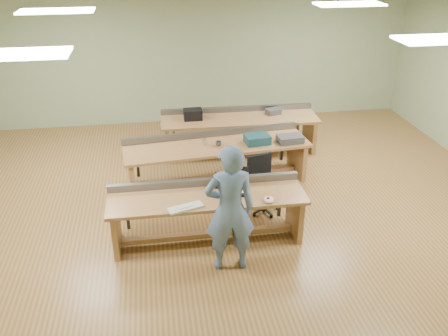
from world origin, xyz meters
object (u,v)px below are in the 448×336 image
Objects in this scene: laptop_base at (237,192)px; mug at (219,144)px; workbench_back at (239,126)px; person at (230,209)px; parts_bin_teal at (257,139)px; camera_bag at (224,181)px; task_chair at (263,191)px; workbench_mid at (217,153)px; workbench_front at (207,207)px; drinks_can at (204,142)px; parts_bin_grey at (290,139)px.

mug is at bearing 104.01° from laptop_base.
laptop_base is at bearing -99.80° from workbench_back.
person is 2.38m from mug.
mug is at bearing -94.48° from person.
camera_bag is at bearing -119.54° from parts_bin_teal.
parts_bin_teal is at bearing 1.35° from mug.
laptop_base is 1.68m from mug.
task_chair reaches higher than laptop_base.
workbench_mid reaches higher than mug.
workbench_front is 1.75m from mug.
workbench_front is 2.05m from parts_bin_teal.
parts_bin_teal reaches higher than laptop_base.
workbench_front is 3.19m from workbench_back.
drinks_can reaches higher than laptop_base.
person is at bearing -122.47° from parts_bin_grey.
drinks_can is at bearing 112.89° from task_chair.
workbench_back is 1.49m from mug.
person is 4.26× the size of parts_bin_teal.
workbench_mid is at bearing 173.71° from parts_bin_teal.
workbench_back is 11.69× the size of camera_bag.
person is 2.43m from drinks_can.
workbench_back is 1.75× the size of person.
mug is at bearing -178.65° from parts_bin_teal.
camera_bag is 2.51× the size of mug.
workbench_back is 7.44× the size of parts_bin_teal.
workbench_front is 1.82m from workbench_mid.
parts_bin_grey is at bearing -1.40° from mug.
workbench_back is at bearing 115.89° from parts_bin_grey.
person is at bearing -99.67° from workbench_mid.
workbench_back is 10.34× the size of laptop_base.
camera_bag is at bearing -103.81° from workbench_back.
workbench_back is 1.34m from parts_bin_teal.
person is 2.55m from parts_bin_teal.
workbench_back is 29.30× the size of mug.
parts_bin_teal is (0.12, 1.02, 0.48)m from task_chair.
workbench_front is at bearing -95.63° from drinks_can.
mug is (0.41, 1.68, 0.24)m from workbench_front.
camera_bag is 0.98m from task_chair.
parts_bin_teal is (0.90, 2.38, -0.09)m from person.
workbench_mid is 1.28m from task_chair.
task_chair reaches higher than drinks_can.
person is 6.70× the size of camera_bag.
person is at bearing -94.83° from mug.
parts_bin_grey is at bearing 39.34° from task_chair.
task_chair reaches higher than workbench_back.
parts_bin_grey is 4.11× the size of mug.
drinks_can is at bearing -122.85° from workbench_back.
drinks_can is at bearing 106.59° from camera_bag.
laptop_base is at bearing 1.22° from workbench_front.
workbench_front is 0.46m from camera_bag.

